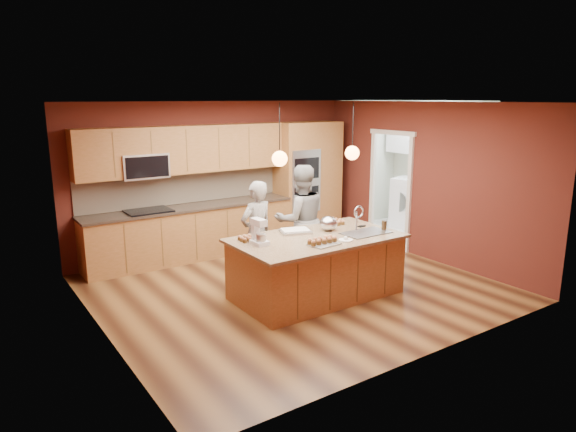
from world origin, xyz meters
TOP-DOWN VIEW (x-y plane):
  - floor at (0.00, 0.00)m, footprint 5.50×5.50m
  - ceiling at (0.00, 0.00)m, footprint 5.50×5.50m
  - wall_back at (0.00, 2.50)m, footprint 5.50×0.00m
  - wall_front at (0.00, -2.50)m, footprint 5.50×0.00m
  - wall_left at (-2.75, 0.00)m, footprint 0.00×5.00m
  - wall_right at (2.75, 0.00)m, footprint 0.00×5.00m
  - cabinet_run at (-0.68, 2.25)m, footprint 3.74×0.64m
  - oven_column at (1.85, 2.19)m, footprint 1.30×0.62m
  - doorway_trim at (2.73, 0.80)m, footprint 0.08×1.11m
  - laundry_room at (4.35, 1.20)m, footprint 2.60×2.70m
  - pendant_left at (-0.52, -0.42)m, footprint 0.20×0.20m
  - pendant_right at (0.70, -0.42)m, footprint 0.20×0.20m
  - island at (0.10, -0.42)m, footprint 2.36×1.33m
  - person_left at (-0.34, 0.50)m, footprint 0.63×0.48m
  - person_right at (0.47, 0.50)m, footprint 1.01×0.88m
  - stand_mixer at (-0.77, -0.29)m, footprint 0.20×0.26m
  - sheet_cake at (-0.03, -0.06)m, footprint 0.52×0.44m
  - cooling_rack at (-0.07, -0.79)m, footprint 0.41×0.31m
  - mixing_bowl at (0.44, -0.23)m, footprint 0.26×0.26m
  - plate at (0.30, -0.80)m, footprint 0.19×0.19m
  - tumbler at (1.12, -0.68)m, footprint 0.07×0.07m
  - phone at (1.00, -0.34)m, footprint 0.14×0.10m
  - cupcakes_left at (-0.81, -0.05)m, footprint 0.23×0.23m
  - cupcakes_rack at (-0.08, -0.76)m, footprint 0.43×0.17m
  - cupcakes_right at (0.76, 0.03)m, footprint 0.25×0.33m
  - washer at (4.21, 0.86)m, footprint 0.71×0.73m
  - dryer at (4.20, 1.62)m, footprint 0.85×0.86m

SIDE VIEW (x-z plane):
  - floor at x=0.00m, z-range 0.00..0.00m
  - island at x=0.10m, z-range -0.18..1.07m
  - washer at x=4.21m, z-range 0.00..0.92m
  - dryer at x=4.20m, z-range 0.00..1.07m
  - person_left at x=-0.34m, z-range 0.00..1.57m
  - phone at x=1.00m, z-range 0.87..0.88m
  - person_right at x=0.47m, z-range 0.00..1.75m
  - plate at x=0.30m, z-range 0.87..0.88m
  - cooling_rack at x=-0.07m, z-range 0.87..0.89m
  - sheet_cake at x=-0.03m, z-range 0.87..0.92m
  - cupcakes_left at x=-0.81m, z-range 0.87..0.94m
  - cupcakes_right at x=0.76m, z-range 0.87..0.94m
  - cupcakes_rack at x=-0.08m, z-range 0.89..0.96m
  - tumbler at x=1.12m, z-range 0.87..1.01m
  - mixing_bowl at x=0.44m, z-range 0.86..1.08m
  - cabinet_run at x=-0.68m, z-range -0.17..2.13m
  - stand_mixer at x=-0.77m, z-range 0.85..1.19m
  - doorway_trim at x=2.73m, z-range -0.05..2.15m
  - oven_column at x=1.85m, z-range 0.00..2.30m
  - wall_back at x=0.00m, z-range -1.40..4.10m
  - wall_front at x=0.00m, z-range -1.40..4.10m
  - wall_left at x=-2.75m, z-range -1.15..3.85m
  - wall_right at x=2.75m, z-range -1.15..3.85m
  - laundry_room at x=4.35m, z-range 0.60..3.30m
  - pendant_left at x=-0.52m, z-range 1.60..2.40m
  - pendant_right at x=0.70m, z-range 1.60..2.40m
  - ceiling at x=0.00m, z-range 2.70..2.70m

